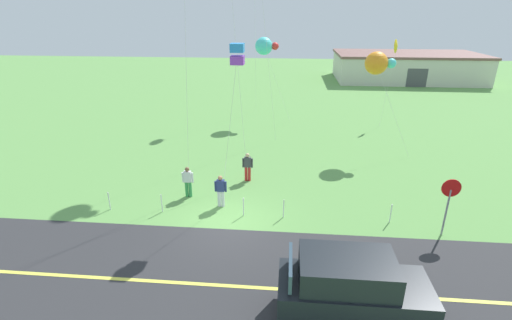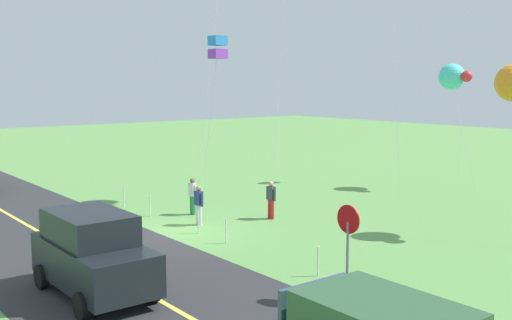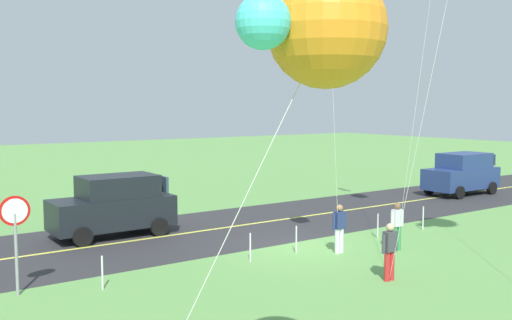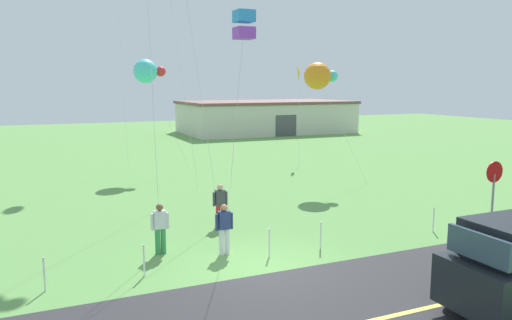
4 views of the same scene
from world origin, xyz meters
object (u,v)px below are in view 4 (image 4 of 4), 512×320
(person_adult_companion, at_px, (224,227))
(kite_blue_mid, at_px, (244,25))
(kite_green_far, at_px, (299,73))
(warehouse_distant, at_px, (266,117))
(stop_sign, at_px, (494,182))
(person_adult_near, at_px, (220,204))
(person_child_watcher, at_px, (160,227))
(kite_orange_near, at_px, (319,76))
(kite_purple_back, at_px, (147,71))

(person_adult_companion, relative_size, kite_blue_mid, 0.21)
(kite_green_far, bearing_deg, person_adult_companion, -125.24)
(kite_green_far, height_order, warehouse_distant, kite_green_far)
(stop_sign, xyz_separation_m, person_adult_near, (-8.67, 4.57, -0.94))
(person_adult_near, relative_size, warehouse_distant, 0.09)
(kite_green_far, bearing_deg, person_child_watcher, -130.79)
(person_adult_near, height_order, kite_blue_mid, kite_blue_mid)
(kite_orange_near, distance_m, kite_purple_back, 10.28)
(person_adult_companion, bearing_deg, person_adult_near, -85.01)
(person_adult_companion, bearing_deg, warehouse_distant, -94.28)
(person_adult_companion, relative_size, person_child_watcher, 1.00)
(kite_orange_near, bearing_deg, person_child_watcher, -142.96)
(person_adult_companion, relative_size, kite_orange_near, 0.25)
(person_adult_companion, xyz_separation_m, kite_orange_near, (8.41, 8.55, 4.83))
(warehouse_distant, bearing_deg, stop_sign, -102.92)
(person_child_watcher, bearing_deg, kite_green_far, 8.53)
(person_adult_companion, distance_m, kite_blue_mid, 6.23)
(person_child_watcher, bearing_deg, person_adult_companion, -65.83)
(stop_sign, xyz_separation_m, kite_purple_back, (-8.66, 17.20, 4.23))
(kite_green_far, bearing_deg, warehouse_distant, 71.17)
(person_child_watcher, relative_size, kite_purple_back, 0.24)
(person_child_watcher, relative_size, kite_blue_mid, 0.21)
(kite_orange_near, bearing_deg, person_adult_near, -143.32)
(kite_green_far, xyz_separation_m, kite_purple_back, (-10.49, -0.57, -0.00))
(person_adult_companion, distance_m, kite_purple_back, 16.48)
(stop_sign, height_order, kite_purple_back, kite_purple_back)
(kite_orange_near, bearing_deg, stop_sign, -83.19)
(stop_sign, distance_m, person_adult_near, 9.85)
(person_adult_companion, bearing_deg, kite_blue_mid, -132.33)
(kite_orange_near, height_order, kite_purple_back, kite_purple_back)
(person_adult_companion, height_order, warehouse_distant, warehouse_distant)
(stop_sign, relative_size, kite_green_far, 0.39)
(kite_orange_near, height_order, warehouse_distant, kite_orange_near)
(person_adult_companion, relative_size, kite_green_far, 0.24)
(kite_orange_near, bearing_deg, person_adult_companion, -134.51)
(kite_blue_mid, relative_size, warehouse_distant, 0.41)
(kite_blue_mid, xyz_separation_m, kite_purple_back, (0.10, 15.22, -0.99))
(person_child_watcher, height_order, warehouse_distant, warehouse_distant)
(stop_sign, relative_size, kite_orange_near, 0.40)
(stop_sign, xyz_separation_m, kite_orange_near, (-1.21, 10.13, 3.89))
(kite_purple_back, xyz_separation_m, warehouse_distant, (17.37, 20.74, -4.27))
(person_adult_companion, distance_m, kite_green_far, 20.49)
(stop_sign, distance_m, kite_orange_near, 10.91)
(person_adult_near, relative_size, kite_green_far, 0.24)
(kite_green_far, bearing_deg, person_adult_near, -128.49)
(person_adult_near, xyz_separation_m, kite_green_far, (10.50, 13.21, 5.17))
(person_adult_near, bearing_deg, stop_sign, 22.83)
(stop_sign, bearing_deg, person_child_watcher, 168.02)
(kite_blue_mid, bearing_deg, person_adult_companion, -154.79)
(person_child_watcher, xyz_separation_m, kite_green_far, (13.25, 15.35, 5.17))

